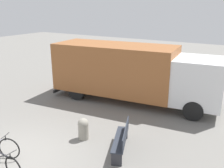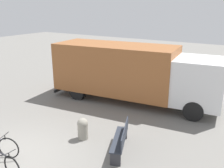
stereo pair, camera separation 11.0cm
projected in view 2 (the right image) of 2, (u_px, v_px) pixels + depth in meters
ground_plane at (14, 159)px, 8.20m from camera, size 60.00×60.00×0.00m
delivery_truck at (132, 71)px, 12.73m from camera, size 8.78×3.33×2.91m
park_bench at (122, 138)px, 8.48m from camera, size 1.05×1.82×0.93m
bicycle_far at (1, 161)px, 7.41m from camera, size 1.82×0.44×0.86m
bollard_near_bench at (83, 128)px, 9.31m from camera, size 0.41×0.41×0.83m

